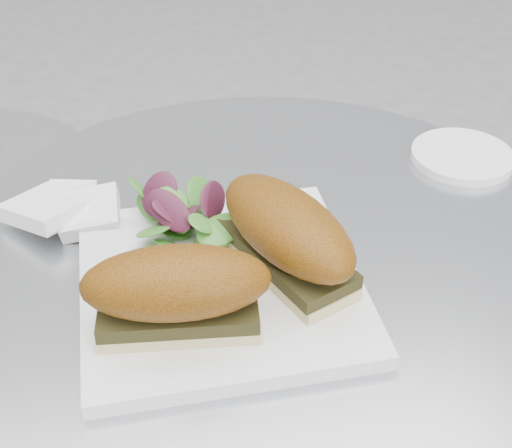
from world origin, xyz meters
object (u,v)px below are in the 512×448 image
Objects in this scene: plate at (220,283)px; saucer at (462,156)px; sandwich_left at (177,290)px; sandwich_right at (287,233)px.

plate reaches higher than saucer.
sandwich_right is at bearing 34.74° from sandwich_left.
sandwich_left and sandwich_right have the same top height.
sandwich_left is at bearing -84.56° from sandwich_right.
plate is 1.38× the size of sandwich_right.
sandwich_left is at bearing -151.93° from saucer.
sandwich_left reaches higher than saucer.
sandwich_right is 1.53× the size of saucer.
plate is at bearing 58.80° from sandwich_left.
plate is 0.08m from sandwich_right.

